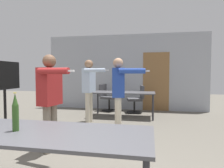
{
  "coord_description": "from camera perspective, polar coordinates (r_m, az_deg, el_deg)",
  "views": [
    {
      "loc": [
        0.92,
        -1.5,
        1.3
      ],
      "look_at": [
        0.18,
        2.32,
        1.1
      ],
      "focal_mm": 32.0,
      "sensor_mm": 36.0,
      "label": 1
    }
  ],
  "objects": [
    {
      "name": "conference_table_near",
      "position": [
        2.09,
        -19.62,
        -14.22
      ],
      "size": [
        2.12,
        0.81,
        0.75
      ],
      "color": "#4C4C51",
      "rests_on": "ground_plane"
    },
    {
      "name": "conference_table_far",
      "position": [
        6.01,
        3.2,
        -2.94
      ],
      "size": [
        1.88,
        0.79,
        0.75
      ],
      "color": "#4C4C51",
      "rests_on": "ground_plane"
    },
    {
      "name": "back_wall",
      "position": [
        7.29,
        4.0,
        3.31
      ],
      "size": [
        5.78,
        0.12,
        2.71
      ],
      "color": "#A3A8B2",
      "rests_on": "ground_plane"
    },
    {
      "name": "person_near_casual",
      "position": [
        4.38,
        1.92,
        -1.22
      ],
      "size": [
        0.85,
        0.67,
        1.65
      ],
      "rotation": [
        0.0,
        0.0,
        -1.37
      ],
      "color": "beige",
      "rests_on": "ground_plane"
    },
    {
      "name": "office_chair_mid_tucked",
      "position": [
        7.01,
        -1.35,
        -4.14
      ],
      "size": [
        0.63,
        0.59,
        0.93
      ],
      "rotation": [
        0.0,
        0.0,
        4.4
      ],
      "color": "black",
      "rests_on": "ground_plane"
    },
    {
      "name": "office_chair_near_pushed",
      "position": [
        6.74,
        7.05,
        -4.62
      ],
      "size": [
        0.61,
        0.56,
        0.9
      ],
      "rotation": [
        0.0,
        0.0,
        1.81
      ],
      "color": "black",
      "rests_on": "ground_plane"
    },
    {
      "name": "person_center_tall",
      "position": [
        3.45,
        -17.17,
        -2.54
      ],
      "size": [
        0.72,
        0.68,
        1.62
      ],
      "rotation": [
        0.0,
        0.0,
        -1.75
      ],
      "color": "slate",
      "rests_on": "ground_plane"
    },
    {
      "name": "beer_bottle",
      "position": [
        2.14,
        -25.89,
        -7.43
      ],
      "size": [
        0.06,
        0.06,
        0.37
      ],
      "color": "#2D511E",
      "rests_on": "conference_table_near"
    },
    {
      "name": "person_far_watching",
      "position": [
        5.32,
        -6.48,
        -0.15
      ],
      "size": [
        0.74,
        0.66,
        1.67
      ],
      "rotation": [
        0.0,
        0.0,
        -1.71
      ],
      "color": "beige",
      "rests_on": "ground_plane"
    },
    {
      "name": "tv_screen",
      "position": [
        5.15,
        -28.36,
        -1.13
      ],
      "size": [
        0.44,
        1.0,
        1.59
      ],
      "rotation": [
        0.0,
        0.0,
        1.57
      ],
      "color": "black",
      "rests_on": "ground_plane"
    }
  ]
}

